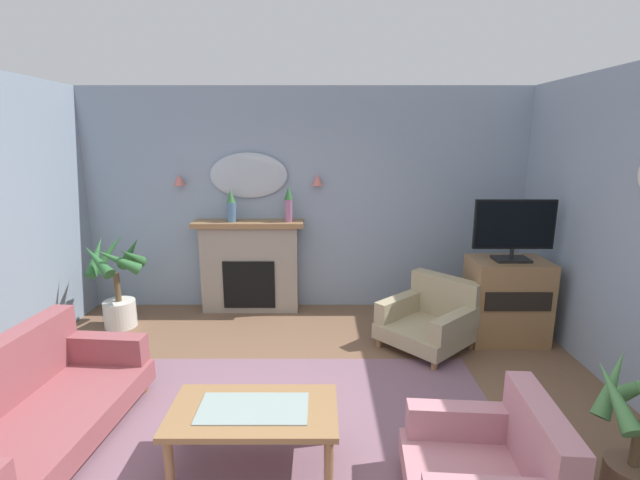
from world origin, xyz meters
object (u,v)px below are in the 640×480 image
object	(u,v)px
coffee_table	(255,416)
tv_cabinet	(507,300)
mantel_vase_centre	(232,207)
armchair_beside_couch	(494,468)
wall_sconce_left	(180,180)
wall_sconce_right	(318,180)
floral_couch	(28,409)
potted_plant_corner_palm	(118,281)
fireplace	(251,267)
armchair_near_fireplace	(433,318)
wall_mirror	(250,175)
tv_flatscreen	(515,229)
mantel_vase_left	(290,204)

from	to	relation	value
coffee_table	tv_cabinet	distance (m)	3.16
mantel_vase_centre	armchair_beside_couch	size ratio (longest dim) A/B	0.45
wall_sconce_left	wall_sconce_right	distance (m)	1.70
floral_couch	potted_plant_corner_palm	distance (m)	2.17
fireplace	mantel_vase_centre	bearing A→B (deg)	-171.94
wall_sconce_left	armchair_near_fireplace	xyz separation A→B (m)	(2.91, -1.10, -1.35)
fireplace	tv_cabinet	size ratio (longest dim) A/B	1.51
floral_couch	potted_plant_corner_palm	bearing A→B (deg)	97.77
wall_sconce_right	armchair_beside_couch	distance (m)	3.73
armchair_near_fireplace	tv_cabinet	bearing A→B (deg)	9.78
wall_mirror	armchair_beside_couch	xyz separation A→B (m)	(1.88, -3.37, -1.40)
fireplace	mantel_vase_centre	size ratio (longest dim) A/B	3.42
wall_sconce_left	armchair_near_fireplace	bearing A→B (deg)	-20.64
tv_cabinet	armchair_near_fireplace	bearing A→B (deg)	-170.22
tv_flatscreen	potted_plant_corner_palm	distance (m)	4.43
armchair_beside_couch	tv_cabinet	bearing A→B (deg)	66.67
mantel_vase_centre	coffee_table	bearing A→B (deg)	-77.08
mantel_vase_centre	tv_flatscreen	distance (m)	3.22
wall_mirror	wall_sconce_right	distance (m)	0.85
wall_sconce_right	floral_couch	size ratio (longest dim) A/B	0.08
armchair_beside_couch	tv_flatscreen	distance (m)	2.72
coffee_table	floral_couch	xyz separation A→B (m)	(-1.61, 0.18, -0.06)
armchair_beside_couch	fireplace	bearing A→B (deg)	120.28
wall_mirror	mantel_vase_left	bearing A→B (deg)	-18.78
wall_sconce_right	wall_sconce_left	bearing A→B (deg)	180.00
armchair_near_fireplace	coffee_table	bearing A→B (deg)	-131.32
wall_sconce_right	coffee_table	size ratio (longest dim) A/B	0.13
wall_sconce_left	floral_couch	world-z (taller)	wall_sconce_left
armchair_near_fireplace	tv_cabinet	world-z (taller)	tv_cabinet
armchair_beside_couch	mantel_vase_left	bearing A→B (deg)	113.40
wall_mirror	coffee_table	world-z (taller)	wall_mirror
floral_couch	armchair_beside_couch	size ratio (longest dim) A/B	2.03
mantel_vase_left	wall_mirror	distance (m)	0.62
mantel_vase_centre	floral_couch	distance (m)	2.99
tv_flatscreen	mantel_vase_centre	bearing A→B (deg)	164.60
tv_cabinet	tv_flatscreen	world-z (taller)	tv_flatscreen
tv_flatscreen	armchair_near_fireplace	bearing A→B (deg)	-171.61
armchair_near_fireplace	wall_sconce_left	bearing A→B (deg)	159.36
fireplace	mantel_vase_left	bearing A→B (deg)	-3.24
mantel_vase_left	tv_flatscreen	xyz separation A→B (m)	(2.40, -0.85, -0.14)
wall_mirror	wall_sconce_right	size ratio (longest dim) A/B	6.86
wall_sconce_left	floral_couch	size ratio (longest dim) A/B	0.08
wall_sconce_right	tv_flatscreen	world-z (taller)	wall_sconce_right
tv_cabinet	armchair_beside_couch	bearing A→B (deg)	-113.33
wall_sconce_right	armchair_near_fireplace	world-z (taller)	wall_sconce_right
fireplace	armchair_near_fireplace	world-z (taller)	fireplace
mantel_vase_centre	mantel_vase_left	bearing A→B (deg)	0.00
fireplace	wall_sconce_left	distance (m)	1.38
mantel_vase_centre	armchair_beside_couch	distance (m)	3.95
armchair_near_fireplace	tv_flatscreen	xyz separation A→B (m)	(0.84, 0.12, 0.94)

